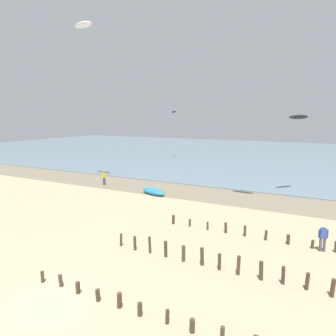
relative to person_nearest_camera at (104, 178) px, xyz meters
name	(u,v)px	position (x,y,z in m)	size (l,w,h in m)	color
ground_plane	(51,303)	(13.01, -19.83, -0.92)	(160.00, 160.00, 0.00)	tan
wet_sand_strip	(211,195)	(13.01, 1.47, -0.91)	(120.00, 6.25, 0.01)	#84755B
sea	(270,155)	(13.01, 39.60, -0.87)	(160.00, 70.00, 0.10)	slate
groyne_mid	(262,271)	(20.94, -13.50, -0.46)	(17.54, 0.35, 1.04)	#483624
groyne_far	(278,237)	(21.05, -8.23, -0.58)	(15.48, 0.35, 0.77)	#4B332B
person_nearest_camera	(104,178)	(0.00, 0.00, 0.00)	(0.29, 0.56, 1.71)	#4C4C56
person_mid_beach	(323,237)	(23.65, -8.45, 0.00)	(0.55, 0.31, 1.71)	#4C4C56
grounded_kite	(154,191)	(7.55, -1.18, -0.60)	(3.22, 1.16, 0.64)	#2384D1
kite_aloft_1	(174,112)	(-2.70, 24.62, 8.12)	(1.99, 0.64, 0.32)	black
kite_aloft_2	(299,117)	(20.74, 5.72, 7.21)	(2.58, 0.82, 0.41)	black
kite_aloft_5	(83,25)	(-2.35, 0.15, 17.61)	(3.05, 0.98, 0.49)	white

